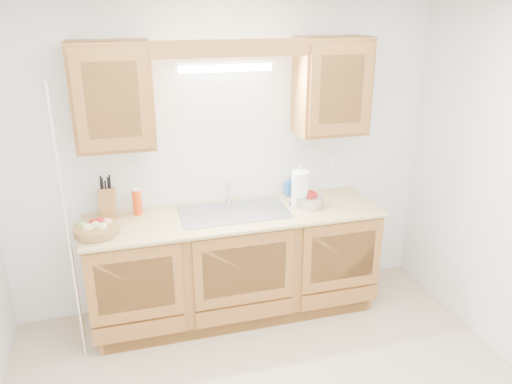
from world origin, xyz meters
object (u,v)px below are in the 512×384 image
object	(u,v)px
paper_towel	(300,189)
apple_bowl	(309,200)
fruit_basket	(96,228)
knife_block	(107,203)

from	to	relation	value
paper_towel	apple_bowl	size ratio (longest dim) A/B	1.40
apple_bowl	paper_towel	bearing A→B (deg)	161.10
fruit_basket	apple_bowl	size ratio (longest dim) A/B	1.65
fruit_basket	paper_towel	bearing A→B (deg)	3.99
apple_bowl	knife_block	bearing A→B (deg)	173.33
knife_block	apple_bowl	distance (m)	1.57
fruit_basket	paper_towel	size ratio (longest dim) A/B	1.17
fruit_basket	apple_bowl	distance (m)	1.64
fruit_basket	knife_block	size ratio (longest dim) A/B	1.18
knife_block	apple_bowl	size ratio (longest dim) A/B	1.40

